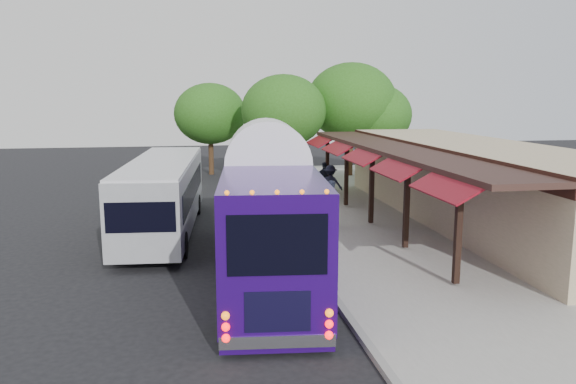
{
  "coord_description": "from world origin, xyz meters",
  "views": [
    {
      "loc": [
        -3.78,
        -18.76,
        5.73
      ],
      "look_at": [
        0.02,
        3.33,
        1.8
      ],
      "focal_mm": 35.0,
      "sensor_mm": 36.0,
      "label": 1
    }
  ],
  "objects": [
    {
      "name": "sidewalk",
      "position": [
        5.0,
        4.0,
        0.07
      ],
      "size": [
        10.0,
        40.0,
        0.15
      ],
      "primitive_type": "cube",
      "color": "#9E9B93",
      "rests_on": "ground"
    },
    {
      "name": "tree_right",
      "position": [
        8.71,
        18.49,
        4.28
      ],
      "size": [
        5.02,
        5.02,
        6.43
      ],
      "color": "#382314",
      "rests_on": "ground"
    },
    {
      "name": "tree_far",
      "position": [
        -2.42,
        21.7,
        4.34
      ],
      "size": [
        5.08,
        5.08,
        6.51
      ],
      "color": "#382314",
      "rests_on": "ground"
    },
    {
      "name": "ground",
      "position": [
        0.0,
        0.0,
        0.0
      ],
      "size": [
        90.0,
        90.0,
        0.0
      ],
      "primitive_type": "plane",
      "color": "black",
      "rests_on": "ground"
    },
    {
      "name": "coach_bus",
      "position": [
        -1.45,
        -1.42,
        2.11
      ],
      "size": [
        3.81,
        12.48,
        3.93
      ],
      "rotation": [
        0.0,
        0.0,
        -0.1
      ],
      "color": "#280863",
      "rests_on": "ground"
    },
    {
      "name": "tree_mid",
      "position": [
        7.02,
        18.6,
        5.23
      ],
      "size": [
        6.13,
        6.13,
        7.84
      ],
      "color": "#382314",
      "rests_on": "ground"
    },
    {
      "name": "tree_left",
      "position": [
        2.09,
        17.0,
        4.66
      ],
      "size": [
        5.45,
        5.45,
        6.98
      ],
      "color": "#382314",
      "rests_on": "ground"
    },
    {
      "name": "curb",
      "position": [
        0.05,
        4.0,
        0.07
      ],
      "size": [
        0.2,
        40.0,
        0.16
      ],
      "primitive_type": "cube",
      "color": "gray",
      "rests_on": "ground"
    },
    {
      "name": "sign_board",
      "position": [
        4.98,
        2.94,
        0.87
      ],
      "size": [
        0.07,
        0.48,
        1.06
      ],
      "rotation": [
        0.0,
        0.0,
        -0.02
      ],
      "color": "black",
      "rests_on": "sidewalk"
    },
    {
      "name": "ped_b",
      "position": [
        0.6,
        8.24,
        1.08
      ],
      "size": [
        0.98,
        0.8,
        1.87
      ],
      "primitive_type": "imported",
      "rotation": [
        0.0,
        0.0,
        3.24
      ],
      "color": "black",
      "rests_on": "sidewalk"
    },
    {
      "name": "station_shelter",
      "position": [
        8.38,
        4.0,
        1.85
      ],
      "size": [
        8.15,
        20.0,
        3.6
      ],
      "color": "tan",
      "rests_on": "ground"
    },
    {
      "name": "ped_a",
      "position": [
        2.06,
        4.04,
        1.13
      ],
      "size": [
        0.83,
        0.67,
        1.96
      ],
      "primitive_type": "imported",
      "rotation": [
        0.0,
        0.0,
        0.33
      ],
      "color": "black",
      "rests_on": "sidewalk"
    },
    {
      "name": "ped_c",
      "position": [
        3.4,
        11.02,
        1.09
      ],
      "size": [
        1.14,
        0.55,
        1.89
      ],
      "primitive_type": "imported",
      "rotation": [
        0.0,
        0.0,
        3.23
      ],
      "color": "black",
      "rests_on": "sidewalk"
    },
    {
      "name": "city_bus",
      "position": [
        -5.0,
        4.76,
        1.69
      ],
      "size": [
        3.35,
        11.51,
        3.05
      ],
      "rotation": [
        0.0,
        0.0,
        -0.08
      ],
      "color": "#919499",
      "rests_on": "ground"
    },
    {
      "name": "ped_d",
      "position": [
        3.3,
        9.35,
        1.11
      ],
      "size": [
        1.41,
        1.1,
        1.92
      ],
      "primitive_type": "imported",
      "rotation": [
        0.0,
        0.0,
        2.79
      ],
      "color": "black",
      "rests_on": "sidewalk"
    }
  ]
}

